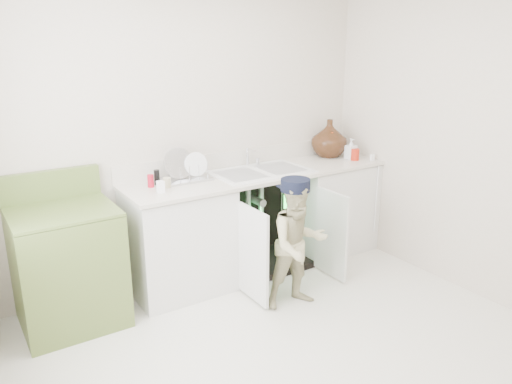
# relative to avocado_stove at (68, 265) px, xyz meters

# --- Properties ---
(ground) EXTENTS (3.50, 3.50, 0.00)m
(ground) POSITION_rel_avocado_stove_xyz_m (1.13, -1.18, -0.45)
(ground) COLOR beige
(ground) RESTS_ON ground
(room_shell) EXTENTS (6.00, 5.50, 1.26)m
(room_shell) POSITION_rel_avocado_stove_xyz_m (1.13, -1.18, 0.80)
(room_shell) COLOR beige
(room_shell) RESTS_ON ground
(counter_run) EXTENTS (2.44, 1.02, 1.26)m
(counter_run) POSITION_rel_avocado_stove_xyz_m (1.72, 0.03, 0.03)
(counter_run) COLOR white
(counter_run) RESTS_ON ground
(avocado_stove) EXTENTS (0.70, 0.65, 1.09)m
(avocado_stove) POSITION_rel_avocado_stove_xyz_m (0.00, 0.00, 0.00)
(avocado_stove) COLOR olive
(avocado_stove) RESTS_ON ground
(repair_worker) EXTENTS (0.54, 0.62, 1.02)m
(repair_worker) POSITION_rel_avocado_stove_xyz_m (1.54, -0.71, 0.06)
(repair_worker) COLOR beige
(repair_worker) RESTS_ON ground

